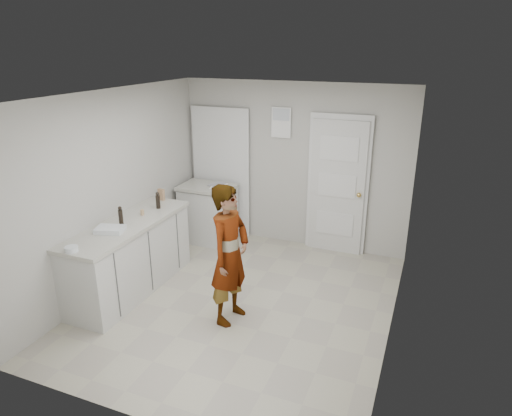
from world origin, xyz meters
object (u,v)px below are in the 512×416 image
at_px(cake_mix_box, 161,195).
at_px(oil_cruet_a, 158,201).
at_px(baking_dish, 110,230).
at_px(egg_bowl, 71,249).
at_px(person, 230,255).
at_px(oil_cruet_b, 121,216).
at_px(spice_jar, 142,212).

xyz_separation_m(cake_mix_box, oil_cruet_a, (0.15, -0.31, 0.03)).
distance_m(baking_dish, egg_bowl, 0.59).
xyz_separation_m(person, oil_cruet_b, (-1.47, 0.04, 0.23)).
height_order(person, oil_cruet_b, person).
distance_m(oil_cruet_a, baking_dish, 0.90).
distance_m(person, spice_jar, 1.50).
relative_size(oil_cruet_a, oil_cruet_b, 0.95).
height_order(oil_cruet_b, egg_bowl, oil_cruet_b).
bearing_deg(oil_cruet_b, cake_mix_box, 93.99).
bearing_deg(person, egg_bowl, 125.23).
bearing_deg(oil_cruet_a, person, -27.46).
relative_size(cake_mix_box, oil_cruet_a, 0.70).
xyz_separation_m(cake_mix_box, oil_cruet_b, (0.07, -0.99, 0.04)).
distance_m(oil_cruet_a, oil_cruet_b, 0.68).
height_order(spice_jar, baking_dish, spice_jar).
distance_m(spice_jar, oil_cruet_a, 0.31).
height_order(oil_cruet_a, egg_bowl, oil_cruet_a).
bearing_deg(cake_mix_box, person, -21.75).
bearing_deg(person, cake_mix_box, 64.04).
xyz_separation_m(person, baking_dish, (-1.46, -0.18, 0.14)).
relative_size(cake_mix_box, baking_dish, 0.43).
xyz_separation_m(oil_cruet_b, egg_bowl, (-0.02, -0.81, -0.09)).
height_order(cake_mix_box, oil_cruet_b, oil_cruet_b).
bearing_deg(oil_cruet_b, egg_bowl, -91.53).
distance_m(person, baking_dish, 1.48).
bearing_deg(baking_dish, oil_cruet_b, 91.79).
relative_size(person, egg_bowl, 11.42).
relative_size(oil_cruet_b, baking_dish, 0.66).
bearing_deg(oil_cruet_b, baking_dish, -88.21).
relative_size(oil_cruet_a, baking_dish, 0.62).
distance_m(person, oil_cruet_a, 1.58).
xyz_separation_m(person, egg_bowl, (-1.49, -0.77, 0.14)).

